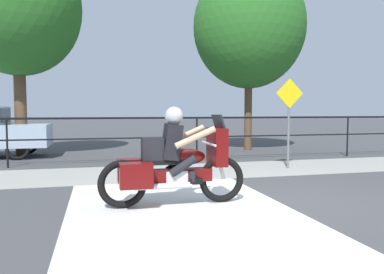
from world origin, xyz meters
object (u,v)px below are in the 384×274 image
Objects in this scene: street_sign at (289,112)px; tree_behind_sign at (249,27)px; tree_behind_car at (17,7)px; motorcycle at (173,162)px.

street_sign is 0.33× the size of tree_behind_sign.
tree_behind_sign is 7.97m from tree_behind_car.
tree_behind_sign reaches higher than motorcycle.
street_sign is 9.15m from tree_behind_car.
street_sign is at bearing -32.71° from tree_behind_car.
street_sign is at bearing 38.80° from motorcycle.
street_sign is 0.33× the size of tree_behind_car.
tree_behind_car is at bearing 179.72° from tree_behind_sign.
tree_behind_sign is 0.98× the size of tree_behind_car.
motorcycle is 1.01× the size of street_sign.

